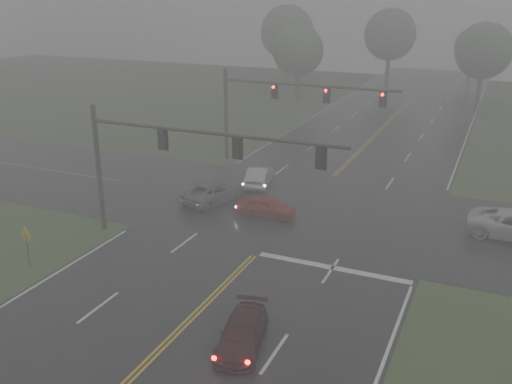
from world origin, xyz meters
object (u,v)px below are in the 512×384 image
at_px(sedan_maroon, 242,346).
at_px(signal_gantry_far, 277,100).
at_px(sedan_silver, 259,185).
at_px(car_grey, 215,202).
at_px(sedan_red, 266,216).
at_px(signal_gantry_near, 167,152).

bearing_deg(sedan_maroon, signal_gantry_far, 96.56).
relative_size(sedan_silver, car_grey, 0.87).
bearing_deg(sedan_red, signal_gantry_far, 16.62).
bearing_deg(car_grey, sedan_red, -177.95).
relative_size(sedan_red, signal_gantry_near, 0.26).
distance_m(sedan_maroon, sedan_red, 14.66).
bearing_deg(sedan_maroon, sedan_silver, 99.26).
xyz_separation_m(sedan_red, car_grey, (-4.45, 1.09, 0.00)).
bearing_deg(car_grey, signal_gantry_near, 112.33).
bearing_deg(car_grey, signal_gantry_far, -77.75).
distance_m(sedan_maroon, car_grey, 17.55).
distance_m(sedan_red, sedan_silver, 6.37).
bearing_deg(sedan_silver, signal_gantry_far, -93.85).
bearing_deg(car_grey, sedan_silver, -92.31).
height_order(sedan_silver, signal_gantry_far, signal_gantry_far).
bearing_deg(signal_gantry_far, signal_gantry_near, -89.35).
relative_size(signal_gantry_near, signal_gantry_far, 1.04).
bearing_deg(sedan_red, sedan_silver, 25.55).
bearing_deg(signal_gantry_far, car_grey, -93.51).
bearing_deg(signal_gantry_far, sedan_silver, -81.25).
distance_m(car_grey, signal_gantry_far, 11.60).
height_order(car_grey, signal_gantry_far, signal_gantry_far).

